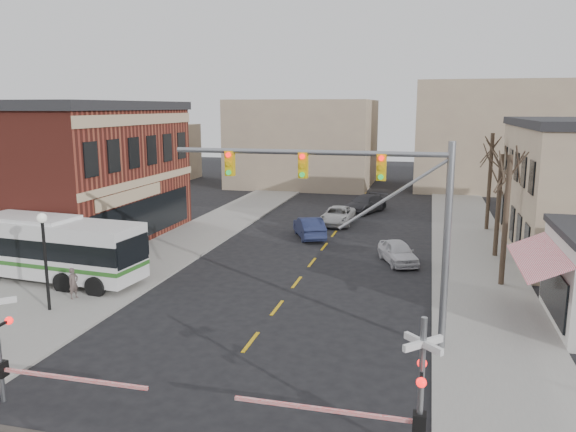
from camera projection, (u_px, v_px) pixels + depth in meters
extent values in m
plane|color=black|center=(234.00, 364.00, 20.43)|extent=(160.00, 160.00, 0.00)
cube|color=gray|center=(203.00, 232.00, 41.73)|extent=(5.00, 60.00, 0.12)
cube|color=gray|center=(471.00, 247.00, 37.17)|extent=(5.00, 60.00, 0.12)
cube|color=tan|center=(145.00, 181.00, 37.70)|extent=(0.10, 15.00, 0.50)
cube|color=tan|center=(142.00, 119.00, 36.91)|extent=(0.10, 15.00, 0.70)
cube|color=black|center=(146.00, 218.00, 38.18)|extent=(0.08, 13.00, 2.60)
cube|color=red|center=(537.00, 256.00, 23.82)|extent=(1.68, 6.00, 0.87)
cylinder|color=#382B21|center=(506.00, 221.00, 28.66)|extent=(0.28, 0.28, 6.75)
cylinder|color=#382B21|center=(498.00, 206.00, 34.34)|extent=(0.28, 0.28, 6.30)
cylinder|color=#382B21|center=(490.00, 182.00, 41.82)|extent=(0.28, 0.28, 7.20)
cube|color=silver|center=(31.00, 245.00, 30.16)|extent=(13.08, 3.96, 2.88)
cube|color=black|center=(31.00, 242.00, 30.13)|extent=(13.13, 4.01, 0.97)
cube|color=#2A6421|center=(32.00, 257.00, 30.29)|extent=(13.13, 4.01, 0.21)
cylinder|color=black|center=(33.00, 270.00, 30.42)|extent=(1.33, 2.88, 1.07)
cylinder|color=gray|center=(446.00, 249.00, 20.93)|extent=(0.28, 0.28, 8.00)
cylinder|color=gray|center=(307.00, 152.00, 21.55)|extent=(10.73, 0.20, 0.20)
cube|color=gold|center=(381.00, 167.00, 20.96)|extent=(0.35, 0.30, 1.00)
cube|color=gold|center=(303.00, 165.00, 21.68)|extent=(0.35, 0.30, 1.00)
cube|color=gold|center=(230.00, 163.00, 22.40)|extent=(0.35, 0.30, 1.00)
sphere|color=#FF0C0C|center=(9.00, 321.00, 17.92)|extent=(0.26, 0.26, 0.26)
cube|color=black|center=(1.00, 369.00, 17.66)|extent=(0.35, 0.35, 0.50)
cube|color=#FF0C0C|center=(73.00, 379.00, 17.04)|extent=(5.00, 0.10, 0.10)
cylinder|color=gray|center=(421.00, 390.00, 14.52)|extent=(0.16, 0.16, 4.00)
cube|color=silver|center=(423.00, 343.00, 14.27)|extent=(1.00, 1.00, 0.18)
cube|color=silver|center=(423.00, 343.00, 14.27)|extent=(1.00, 1.00, 0.18)
sphere|color=#FF0C0C|center=(421.00, 383.00, 13.90)|extent=(0.26, 0.26, 0.26)
sphere|color=#FF0C0C|center=(422.00, 363.00, 14.94)|extent=(0.26, 0.26, 0.26)
cube|color=black|center=(419.00, 422.00, 14.69)|extent=(0.35, 0.35, 0.50)
cube|color=#FF0C0C|center=(322.00, 409.00, 15.31)|extent=(5.00, 0.10, 0.10)
cylinder|color=black|center=(46.00, 266.00, 25.19)|extent=(0.14, 0.14, 4.12)
sphere|color=silver|center=(42.00, 218.00, 24.77)|extent=(0.44, 0.44, 0.44)
imported|color=silver|center=(398.00, 252.00, 33.56)|extent=(2.94, 4.28, 1.35)
imported|color=#1A2041|center=(309.00, 227.00, 40.07)|extent=(3.29, 4.86, 1.52)
imported|color=silver|center=(338.00, 216.00, 44.73)|extent=(2.38, 5.02, 1.38)
imported|color=#36363B|center=(365.00, 204.00, 49.70)|extent=(4.09, 5.66, 1.52)
imported|color=#514441|center=(73.00, 283.00, 26.96)|extent=(0.48, 0.62, 1.52)
imported|color=navy|center=(87.00, 265.00, 30.03)|extent=(0.92, 0.91, 1.50)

